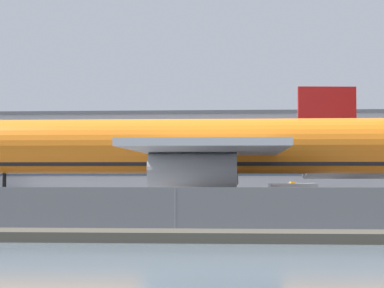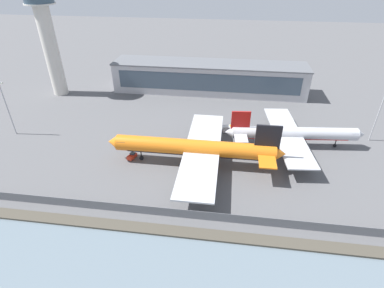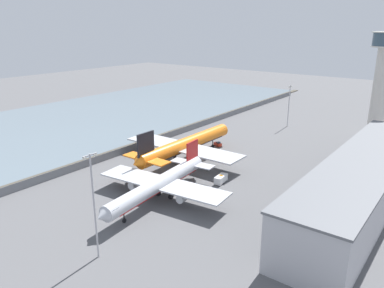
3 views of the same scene
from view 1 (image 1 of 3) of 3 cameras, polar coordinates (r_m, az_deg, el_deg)
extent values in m
plane|color=#565659|center=(57.19, 0.20, -5.60)|extent=(500.00, 500.00, 0.00)
cube|color=#474238|center=(36.79, -1.92, -7.00)|extent=(320.00, 3.00, 0.50)
cube|color=slate|center=(41.19, -1.27, -5.08)|extent=(280.00, 0.08, 2.54)
cylinder|color=slate|center=(41.19, -1.27, -5.08)|extent=(0.10, 0.10, 2.54)
cylinder|color=orange|center=(62.82, -0.22, -0.17)|extent=(45.20, 4.68, 4.60)
cube|color=black|center=(62.78, -0.22, -1.32)|extent=(38.42, 3.75, 0.83)
cube|color=#B7BABF|center=(51.85, 1.42, -0.34)|extent=(9.98, 21.71, 0.46)
cube|color=#B7BABF|center=(73.52, 2.14, -0.94)|extent=(9.98, 21.71, 0.46)
cylinder|color=#B7BABF|center=(53.62, 0.05, -2.00)|extent=(6.33, 2.54, 2.53)
cylinder|color=#B7BABF|center=(71.81, 1.02, -2.10)|extent=(6.33, 2.54, 2.53)
cylinder|color=black|center=(65.83, -14.11, -3.37)|extent=(0.32, 0.32, 2.69)
cylinder|color=black|center=(65.87, -14.12, -4.54)|extent=(1.29, 0.51, 1.29)
cylinder|color=black|center=(60.23, 2.63, -3.54)|extent=(0.37, 0.37, 2.69)
cylinder|color=black|center=(60.27, 2.63, -4.82)|extent=(1.48, 1.04, 1.48)
cylinder|color=black|center=(65.05, 2.72, -3.45)|extent=(0.37, 0.37, 2.69)
cylinder|color=black|center=(65.09, 2.72, -4.64)|extent=(1.48, 1.04, 1.48)
cone|color=silver|center=(74.50, 7.72, -1.16)|extent=(2.86, 3.74, 3.51)
cube|color=#B21919|center=(75.31, 10.25, 1.81)|extent=(5.81, 1.03, 6.62)
cube|color=silver|center=(78.46, 9.76, -0.99)|extent=(4.50, 7.14, 0.31)
cube|color=silver|center=(71.81, 10.83, -0.86)|extent=(4.50, 7.14, 0.31)
cube|color=white|center=(83.17, 7.66, -3.70)|extent=(5.43, 2.75, 2.07)
cube|color=#283847|center=(83.53, 8.88, -3.42)|extent=(1.39, 2.13, 0.83)
cube|color=orange|center=(83.15, 7.65, -2.92)|extent=(0.63, 1.11, 0.16)
cylinder|color=black|center=(84.42, 8.62, -4.25)|extent=(0.86, 0.33, 0.84)
cylinder|color=black|center=(82.61, 8.89, -4.29)|extent=(0.86, 0.33, 0.84)
cylinder|color=black|center=(83.81, 6.45, -4.27)|extent=(0.86, 0.33, 0.84)
cylinder|color=black|center=(81.98, 6.68, -4.31)|extent=(0.86, 0.33, 0.84)
cube|color=#B2B2B7|center=(119.32, 1.47, -0.94)|extent=(83.13, 15.05, 12.42)
cube|color=#3D4C5B|center=(111.75, 1.30, -0.52)|extent=(76.48, 0.16, 7.45)
cube|color=#5B5E63|center=(119.66, 1.47, 2.16)|extent=(83.73, 15.65, 0.50)
camera|label=2|loc=(48.90, 150.25, 81.24)|focal=28.00mm
camera|label=3|loc=(169.97, 37.17, 12.08)|focal=35.00mm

